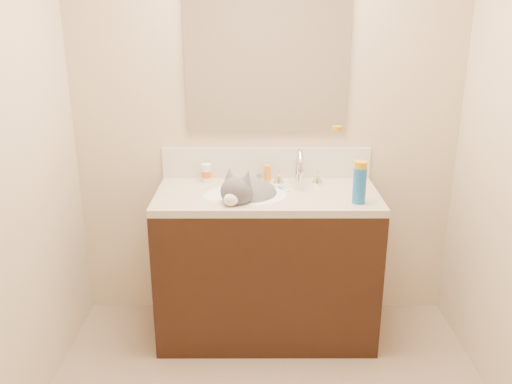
{
  "coord_description": "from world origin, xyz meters",
  "views": [
    {
      "loc": [
        -0.06,
        -1.78,
        1.81
      ],
      "look_at": [
        -0.06,
        0.92,
        0.88
      ],
      "focal_mm": 38.0,
      "sensor_mm": 36.0,
      "label": 1
    }
  ],
  "objects_px": {
    "basin": "(245,207)",
    "pill_bottle": "(206,173)",
    "silver_jar": "(259,178)",
    "vanity_cabinet": "(267,268)",
    "cat": "(247,198)",
    "faucet": "(299,170)",
    "amber_bottle": "(267,173)",
    "spray_can": "(359,186)"
  },
  "relations": [
    {
      "from": "basin",
      "to": "pill_bottle",
      "type": "distance_m",
      "value": 0.34
    },
    {
      "from": "pill_bottle",
      "to": "silver_jar",
      "type": "height_order",
      "value": "pill_bottle"
    },
    {
      "from": "vanity_cabinet",
      "to": "pill_bottle",
      "type": "bearing_deg",
      "value": 150.49
    },
    {
      "from": "silver_jar",
      "to": "cat",
      "type": "bearing_deg",
      "value": -107.05
    },
    {
      "from": "silver_jar",
      "to": "faucet",
      "type": "bearing_deg",
      "value": -11.82
    },
    {
      "from": "vanity_cabinet",
      "to": "silver_jar",
      "type": "relative_size",
      "value": 22.59
    },
    {
      "from": "amber_bottle",
      "to": "silver_jar",
      "type": "bearing_deg",
      "value": -157.32
    },
    {
      "from": "spray_can",
      "to": "pill_bottle",
      "type": "bearing_deg",
      "value": 156.24
    },
    {
      "from": "basin",
      "to": "amber_bottle",
      "type": "distance_m",
      "value": 0.29
    },
    {
      "from": "vanity_cabinet",
      "to": "spray_can",
      "type": "bearing_deg",
      "value": -19.13
    },
    {
      "from": "cat",
      "to": "silver_jar",
      "type": "bearing_deg",
      "value": 95.91
    },
    {
      "from": "basin",
      "to": "cat",
      "type": "height_order",
      "value": "cat"
    },
    {
      "from": "vanity_cabinet",
      "to": "silver_jar",
      "type": "bearing_deg",
      "value": 102.63
    },
    {
      "from": "cat",
      "to": "basin",
      "type": "bearing_deg",
      "value": -156.0
    },
    {
      "from": "silver_jar",
      "to": "amber_bottle",
      "type": "height_order",
      "value": "amber_bottle"
    },
    {
      "from": "cat",
      "to": "amber_bottle",
      "type": "bearing_deg",
      "value": 87.21
    },
    {
      "from": "vanity_cabinet",
      "to": "silver_jar",
      "type": "xyz_separation_m",
      "value": [
        -0.04,
        0.18,
        0.48
      ]
    },
    {
      "from": "basin",
      "to": "spray_can",
      "type": "bearing_deg",
      "value": -12.63
    },
    {
      "from": "amber_bottle",
      "to": "spray_can",
      "type": "height_order",
      "value": "spray_can"
    },
    {
      "from": "vanity_cabinet",
      "to": "pill_bottle",
      "type": "height_order",
      "value": "pill_bottle"
    },
    {
      "from": "pill_bottle",
      "to": "amber_bottle",
      "type": "bearing_deg",
      "value": 1.45
    },
    {
      "from": "faucet",
      "to": "silver_jar",
      "type": "height_order",
      "value": "faucet"
    },
    {
      "from": "basin",
      "to": "faucet",
      "type": "relative_size",
      "value": 1.61
    },
    {
      "from": "pill_bottle",
      "to": "amber_bottle",
      "type": "xyz_separation_m",
      "value": [
        0.35,
        0.01,
        -0.0
      ]
    },
    {
      "from": "basin",
      "to": "cat",
      "type": "xyz_separation_m",
      "value": [
        0.01,
        0.0,
        0.05
      ]
    },
    {
      "from": "basin",
      "to": "faucet",
      "type": "bearing_deg",
      "value": 29.12
    },
    {
      "from": "cat",
      "to": "spray_can",
      "type": "xyz_separation_m",
      "value": [
        0.57,
        -0.13,
        0.11
      ]
    },
    {
      "from": "faucet",
      "to": "amber_bottle",
      "type": "bearing_deg",
      "value": 159.28
    },
    {
      "from": "silver_jar",
      "to": "amber_bottle",
      "type": "xyz_separation_m",
      "value": [
        0.05,
        0.02,
        0.02
      ]
    },
    {
      "from": "silver_jar",
      "to": "amber_bottle",
      "type": "bearing_deg",
      "value": 22.68
    },
    {
      "from": "vanity_cabinet",
      "to": "basin",
      "type": "bearing_deg",
      "value": -165.96
    },
    {
      "from": "cat",
      "to": "spray_can",
      "type": "relative_size",
      "value": 2.59
    },
    {
      "from": "vanity_cabinet",
      "to": "pill_bottle",
      "type": "relative_size",
      "value": 11.59
    },
    {
      "from": "basin",
      "to": "spray_can",
      "type": "xyz_separation_m",
      "value": [
        0.58,
        -0.13,
        0.16
      ]
    },
    {
      "from": "spray_can",
      "to": "vanity_cabinet",
      "type": "bearing_deg",
      "value": 160.87
    },
    {
      "from": "vanity_cabinet",
      "to": "amber_bottle",
      "type": "bearing_deg",
      "value": 88.36
    },
    {
      "from": "faucet",
      "to": "pill_bottle",
      "type": "distance_m",
      "value": 0.53
    },
    {
      "from": "amber_bottle",
      "to": "pill_bottle",
      "type": "bearing_deg",
      "value": -178.55
    },
    {
      "from": "basin",
      "to": "faucet",
      "type": "height_order",
      "value": "faucet"
    },
    {
      "from": "silver_jar",
      "to": "spray_can",
      "type": "distance_m",
      "value": 0.61
    },
    {
      "from": "vanity_cabinet",
      "to": "pill_bottle",
      "type": "xyz_separation_m",
      "value": [
        -0.34,
        0.19,
        0.5
      ]
    },
    {
      "from": "basin",
      "to": "pill_bottle",
      "type": "relative_size",
      "value": 4.35
    }
  ]
}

